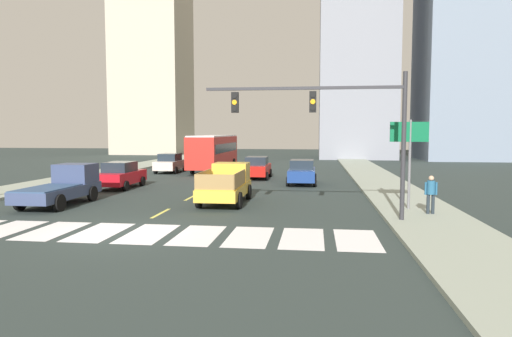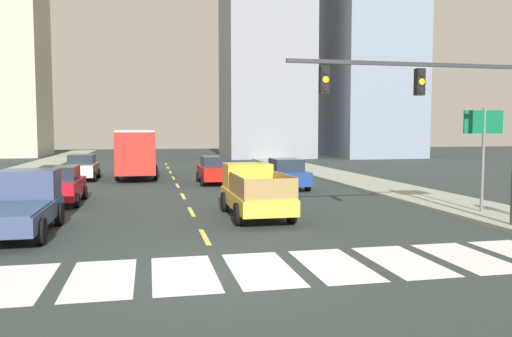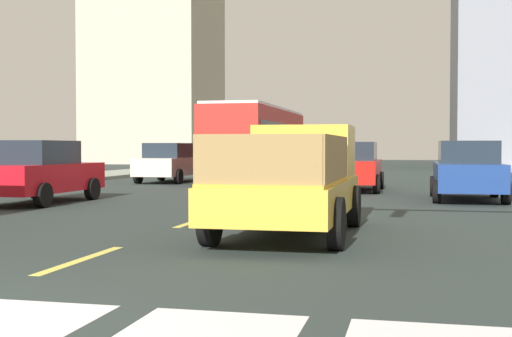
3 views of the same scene
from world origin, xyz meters
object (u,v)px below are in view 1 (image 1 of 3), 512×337
Objects in this scene: direction_sign_green at (409,145)px; pedestrian_waiting at (431,191)px; pickup_dark at (64,186)px; city_bus at (214,150)px; sedan_far at (302,172)px; traffic_signal_gantry at (339,119)px; sedan_near_right at (121,175)px; sedan_near_left at (170,163)px; sedan_mid at (257,168)px; pickup_stakebed at (227,184)px.

pedestrian_waiting is at bearing -60.49° from direction_sign_green.
city_bus is at bearing 81.44° from pickup_dark.
sedan_far is 13.59m from traffic_signal_gantry.
sedan_near_right and sedan_near_left have the same top height.
sedan_far is (11.58, 3.69, 0.00)m from sedan_near_right.
traffic_signal_gantry reaches higher than sedan_near_right.
city_bus reaches higher than sedan_far.
sedan_mid and sedan_far have the same top height.
pickup_stakebed is 18.80m from city_bus.
sedan_far is (8.44, -9.64, -1.09)m from city_bus.
city_bus is 7.87m from sedan_mid.
city_bus is 6.59× the size of pedestrian_waiting.
pedestrian_waiting is (5.82, -11.54, 0.26)m from sedan_far.
sedan_near_left is 25.12m from traffic_signal_gantry.
pickup_dark is 15.54m from sedan_far.
traffic_signal_gantry reaches higher than city_bus.
traffic_signal_gantry is at bearing -37.77° from pickup_stakebed.
sedan_far is 12.93m from pedestrian_waiting.
sedan_near_left is 1.00× the size of sedan_far.
pickup_dark is 16.95m from direction_sign_green.
sedan_near_right is 1.00× the size of sedan_near_left.
pickup_stakebed is at bearing 157.13° from pedestrian_waiting.
pickup_dark is at bearing -165.99° from pickup_stakebed.
city_bus is at bearing 125.82° from sedan_mid.
pickup_dark is 3.17× the size of pedestrian_waiting.
pickup_dark is 6.54m from sedan_near_right.
direction_sign_green reaches higher than pedestrian_waiting.
city_bus is 2.45× the size of sedan_near_right.
sedan_near_left is 14.21m from sedan_far.
sedan_near_left is at bearing 127.72° from pedestrian_waiting.
city_bus is 2.57× the size of direction_sign_green.
sedan_mid is (7.98, 7.22, 0.00)m from sedan_near_right.
pickup_dark reaches higher than sedan_near_right.
sedan_near_right is 19.09m from pedestrian_waiting.
traffic_signal_gantry is at bearing -66.08° from city_bus.
sedan_mid is 1.05× the size of direction_sign_green.
pickup_dark is at bearing 168.23° from traffic_signal_gantry.
city_bus is 24.15m from direction_sign_green.
sedan_near_left is at bearing 119.18° from pickup_stakebed.
sedan_mid is (8.09, 13.76, -0.06)m from pickup_dark.
pickup_dark is 1.24× the size of direction_sign_green.
city_bus reaches higher than pickup_dark.
sedan_far is (11.69, 10.23, -0.06)m from pickup_dark.
sedan_mid is at bearing -52.11° from city_bus.
traffic_signal_gantry is at bearing -36.67° from sedan_near_right.
pickup_stakebed is 7.81m from traffic_signal_gantry.
city_bus is 2.45× the size of sedan_near_left.
direction_sign_green is 2.38m from pedestrian_waiting.
sedan_mid is 16.51m from direction_sign_green.
pickup_stakebed is 1.18× the size of sedan_mid.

